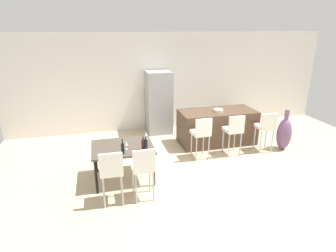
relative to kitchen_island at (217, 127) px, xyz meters
name	(u,v)px	position (x,y,z in m)	size (l,w,h in m)	color
ground_plane	(203,162)	(-0.78, -1.02, -0.46)	(10.00, 10.00, 0.00)	#C6B28E
back_wall	(173,81)	(-0.78, 1.67, 0.99)	(10.00, 0.12, 2.90)	silver
kitchen_island	(217,127)	(0.00, 0.00, 0.00)	(2.04, 0.94, 0.92)	#4C3828
bar_chair_left	(202,132)	(-0.77, -0.85, 0.24)	(0.42, 0.42, 1.05)	white
bar_chair_middle	(234,129)	(0.06, -0.85, 0.24)	(0.41, 0.41, 1.05)	white
bar_chair_right	(266,126)	(0.95, -0.85, 0.24)	(0.43, 0.43, 1.05)	white
dining_table	(123,149)	(-2.68, -1.35, 0.21)	(1.24, 1.00, 0.74)	#4C4238
dining_chair_near	(111,169)	(-2.96, -2.21, 0.24)	(0.41, 0.41, 1.05)	white
dining_chair_far	(143,166)	(-2.40, -2.21, 0.24)	(0.41, 0.41, 1.05)	white
wine_bottle_corner	(146,146)	(-2.26, -1.73, 0.41)	(0.07, 0.07, 0.31)	black
wine_bottle_end	(123,148)	(-2.71, -1.69, 0.39)	(0.06, 0.06, 0.29)	black
wine_bottle_far	(143,145)	(-2.30, -1.62, 0.39)	(0.08, 0.08, 0.28)	#471E19
wine_glass_left	(146,134)	(-2.15, -1.09, 0.40)	(0.07, 0.07, 0.17)	silver
wine_glass_middle	(126,143)	(-2.62, -1.51, 0.40)	(0.07, 0.07, 0.17)	silver
refrigerator	(159,103)	(-1.35, 1.23, 0.46)	(0.72, 0.68, 1.84)	#939699
fruit_bowl	(218,110)	(-0.03, -0.09, 0.50)	(0.25, 0.25, 0.07)	beige
floor_vase	(284,134)	(1.51, -0.84, -0.03)	(0.37, 0.37, 1.07)	#704C75
potted_plant	(231,116)	(1.03, 1.22, -0.13)	(0.37, 0.37, 0.57)	#996B4C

